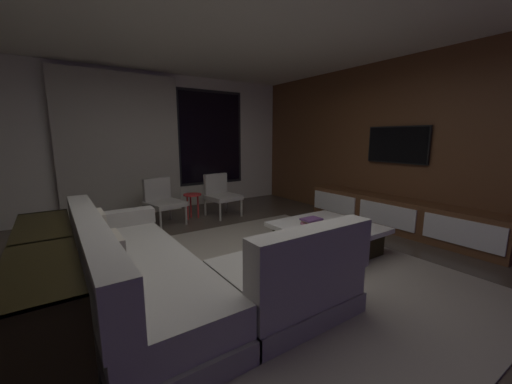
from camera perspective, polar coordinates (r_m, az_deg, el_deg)
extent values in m
plane|color=#473D33|center=(3.32, -0.73, -15.89)|extent=(9.20, 9.20, 0.00)
cube|color=silver|center=(6.36, -19.54, 8.71)|extent=(6.60, 0.12, 2.70)
cube|color=black|center=(6.76, -8.58, 10.10)|extent=(1.52, 0.02, 2.02)
cube|color=black|center=(6.74, -8.53, 10.10)|extent=(1.40, 0.03, 1.90)
cube|color=#BCB5A3|center=(6.07, -24.12, 7.88)|extent=(2.10, 0.12, 2.60)
cube|color=brown|center=(5.32, 28.14, 7.87)|extent=(0.12, 7.80, 2.70)
cube|color=gray|center=(3.44, 5.27, -14.89)|extent=(3.20, 3.80, 0.01)
cube|color=gray|center=(3.04, -20.91, -17.36)|extent=(0.90, 2.50, 0.18)
cube|color=#B2ADA3|center=(2.95, -21.18, -13.74)|extent=(0.86, 2.42, 0.24)
cube|color=#B2ADA3|center=(2.79, -28.69, -8.69)|extent=(0.20, 2.50, 0.40)
cube|color=#B2ADA3|center=(3.96, -25.26, -4.68)|extent=(0.90, 0.20, 0.18)
cube|color=gray|center=(2.77, 4.93, -19.53)|extent=(1.10, 0.90, 0.18)
cube|color=#B2ADA3|center=(2.68, 5.00, -15.63)|extent=(1.07, 0.86, 0.24)
cube|color=#B2ADA3|center=(2.31, 10.74, -11.43)|extent=(1.10, 0.20, 0.40)
cube|color=beige|center=(3.34, -27.57, -6.31)|extent=(0.10, 0.36, 0.36)
cube|color=#B2A893|center=(2.54, -25.15, -11.23)|extent=(0.10, 0.36, 0.36)
cube|color=black|center=(4.04, 13.23, -8.98)|extent=(1.00, 1.00, 0.30)
cube|color=white|center=(3.99, 13.34, -6.53)|extent=(1.16, 1.16, 0.06)
cube|color=#A896B8|center=(3.90, 10.61, -6.16)|extent=(0.24, 0.15, 0.02)
cube|color=pink|center=(3.89, 10.34, -5.84)|extent=(0.21, 0.15, 0.03)
cube|color=#D2AD89|center=(3.89, 10.61, -5.42)|extent=(0.21, 0.19, 0.03)
cube|color=#5F396C|center=(3.87, 10.46, -5.10)|extent=(0.24, 0.18, 0.02)
cylinder|color=#B2ADA0|center=(5.65, -2.78, -2.85)|extent=(0.04, 0.04, 0.36)
cylinder|color=#B2ADA0|center=(5.37, -6.81, -3.60)|extent=(0.04, 0.04, 0.36)
cylinder|color=#B2ADA0|center=(6.04, -5.74, -2.02)|extent=(0.04, 0.04, 0.36)
cylinder|color=#B2ADA0|center=(5.78, -9.62, -2.67)|extent=(0.04, 0.04, 0.36)
cube|color=#B2ADA3|center=(5.66, -6.28, -0.99)|extent=(0.60, 0.62, 0.08)
cube|color=#B2ADA3|center=(5.82, -7.68, 1.59)|extent=(0.49, 0.14, 0.38)
cylinder|color=#B2ADA0|center=(5.26, -13.12, -4.11)|extent=(0.04, 0.04, 0.36)
cylinder|color=#B2ADA0|center=(5.01, -17.65, -5.04)|extent=(0.04, 0.04, 0.36)
cylinder|color=#B2ADA0|center=(5.67, -16.01, -3.20)|extent=(0.04, 0.04, 0.36)
cylinder|color=#B2ADA0|center=(5.44, -20.31, -4.00)|extent=(0.04, 0.04, 0.36)
cube|color=#B2ADA3|center=(5.30, -16.88, -2.18)|extent=(0.65, 0.67, 0.08)
cube|color=#B2ADA3|center=(5.46, -18.30, 0.57)|extent=(0.49, 0.19, 0.38)
cylinder|color=red|center=(5.54, -12.85, -2.83)|extent=(0.03, 0.03, 0.46)
cylinder|color=red|center=(5.61, -10.95, -2.58)|extent=(0.03, 0.03, 0.46)
cylinder|color=red|center=(5.66, -12.28, -2.51)|extent=(0.03, 0.03, 0.46)
cylinder|color=red|center=(5.53, -11.97, -0.50)|extent=(0.32, 0.32, 0.02)
cube|color=brown|center=(5.27, 24.75, -3.88)|extent=(0.44, 3.10, 0.52)
cube|color=white|center=(4.62, 34.42, -6.34)|extent=(0.02, 0.93, 0.33)
cube|color=white|center=(5.07, 23.41, -4.01)|extent=(0.02, 0.93, 0.33)
cube|color=white|center=(5.67, 14.50, -2.01)|extent=(0.02, 0.93, 0.33)
cube|color=black|center=(4.90, 32.94, -7.33)|extent=(0.33, 0.68, 0.19)
cube|color=#48CF3F|center=(4.82, 35.79, -8.00)|extent=(0.03, 0.04, 0.18)
cube|color=#4EB471|center=(4.85, 34.63, -7.80)|extent=(0.03, 0.04, 0.17)
cube|color=#44765E|center=(4.89, 33.48, -7.70)|extent=(0.03, 0.04, 0.15)
cube|color=#CFCF45|center=(4.92, 32.37, -7.36)|extent=(0.03, 0.04, 0.16)
cube|color=#8ED89E|center=(4.96, 31.27, -7.06)|extent=(0.03, 0.04, 0.17)
cube|color=#74999D|center=(5.00, 30.18, -6.94)|extent=(0.03, 0.04, 0.15)
cube|color=black|center=(5.35, 25.23, 8.11)|extent=(0.04, 1.01, 0.59)
cube|color=black|center=(5.35, 25.21, 8.12)|extent=(0.05, 0.97, 0.55)
cube|color=black|center=(2.66, -35.56, -8.01)|extent=(0.40, 2.10, 0.04)
cube|color=black|center=(2.88, -34.28, -19.08)|extent=(0.38, 2.04, 0.03)
cube|color=black|center=(1.88, -34.79, -27.49)|extent=(0.40, 0.04, 0.74)
cube|color=black|center=(3.75, -34.77, -8.62)|extent=(0.40, 0.04, 0.74)
cube|color=black|center=(2.78, -34.78, -14.90)|extent=(0.38, 0.03, 0.74)
cube|color=silver|center=(2.10, -34.35, -26.38)|extent=(0.18, 0.04, 0.23)
cube|color=silver|center=(2.30, -34.52, -23.07)|extent=(0.18, 0.04, 0.23)
cube|color=silver|center=(2.50, -34.73, -19.88)|extent=(0.18, 0.04, 0.26)
cube|color=silver|center=(2.72, -34.49, -17.80)|extent=(0.18, 0.04, 0.23)
cube|color=white|center=(2.93, -34.72, -15.77)|extent=(0.18, 0.04, 0.23)
cube|color=silver|center=(3.14, -34.68, -13.86)|extent=(0.18, 0.04, 0.25)
cube|color=white|center=(3.36, -34.76, -12.39)|extent=(0.18, 0.04, 0.24)
cube|color=silver|center=(3.59, -34.53, -11.11)|extent=(0.18, 0.04, 0.23)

